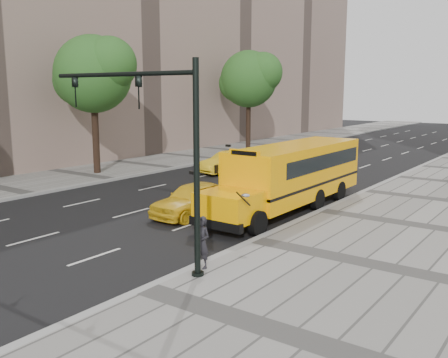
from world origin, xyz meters
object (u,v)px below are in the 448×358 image
Objects in this scene: tree_b at (94,73)px; traffic_signal at (160,139)px; taxi_far at (228,162)px; tree_c at (250,79)px; pedestrian at (202,242)px; taxi_near at (194,199)px; school_bus at (293,171)px.

traffic_signal is at bearing -34.11° from tree_b.
tree_b is at bearing -127.07° from taxi_far.
pedestrian is at bearing -59.32° from tree_c.
tree_b is 14.14m from taxi_near.
taxi_near is 2.74× the size of pedestrian.
traffic_signal is (3.59, -5.89, 3.34)m from taxi_near.
traffic_signal is at bearing -146.44° from pedestrian.
tree_c is 2.11× the size of taxi_far.
tree_b reaches higher than pedestrian.
pedestrian is (16.70, -28.15, -5.64)m from tree_c.
traffic_signal reaches higher than taxi_far.
tree_c reaches higher than school_bus.
tree_c reaches higher than pedestrian.
taxi_far is (6.45, -12.43, -5.88)m from tree_c.
taxi_far is 18.77m from pedestrian.
taxi_near is (-2.90, -3.85, -1.01)m from school_bus.
traffic_signal is at bearing -49.45° from taxi_far.
tree_c reaches higher than taxi_near.
school_bus is 10.04m from traffic_signal.
school_bus is at bearing 107.01° from pedestrian.
pedestrian reaches higher than taxi_near.
tree_c is at bearing 89.98° from tree_b.
taxi_far is 19.00m from traffic_signal.
tree_b is at bearing 161.15° from taxi_near.
taxi_near is 11.80m from taxi_far.
school_bus is at bearing -26.57° from taxi_far.
school_bus is 10.76m from taxi_far.
taxi_far is at bearing 129.01° from pedestrian.
taxi_near is at bearing 137.39° from pedestrian.
tree_c is at bearing 128.67° from taxi_far.
tree_c is at bearing 126.57° from pedestrian.
tree_b is 2.07× the size of taxi_far.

